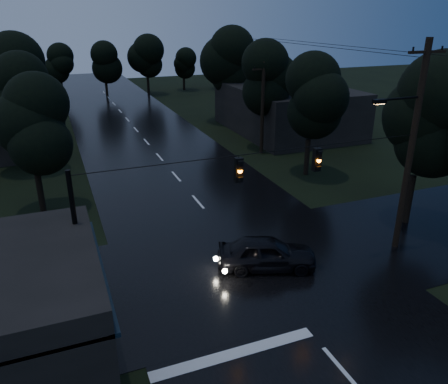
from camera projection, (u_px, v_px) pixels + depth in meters
main_road at (160, 157)px, 35.89m from camera, size 12.00×120.00×0.02m
cross_street at (252, 265)px, 20.38m from camera, size 60.00×9.00×0.02m
building_far_right at (287, 109)px, 43.29m from camera, size 10.00×14.00×4.40m
utility_pole_main at (410, 146)px, 20.07m from camera, size 3.50×0.30×10.00m
utility_pole_far at (263, 107)px, 35.54m from camera, size 2.00×0.30×7.50m
anchor_pole_left at (79, 248)px, 15.83m from camera, size 0.18×0.18×6.00m
span_signals at (278, 164)px, 17.73m from camera, size 15.00×0.37×1.12m
tree_corner_near at (423, 117)px, 22.40m from camera, size 4.48×4.48×9.44m
tree_left_a at (29, 125)px, 23.96m from camera, size 3.92×3.92×8.26m
tree_left_b at (21, 96)px, 30.50m from camera, size 4.20×4.20×8.85m
tree_left_c at (16, 74)px, 38.77m from camera, size 4.48×4.48×9.44m
tree_right_a at (311, 97)px, 29.96m from camera, size 4.20×4.20×8.85m
tree_right_b at (267, 77)px, 36.91m from camera, size 4.48×4.48×9.44m
tree_right_c at (229, 61)px, 45.59m from camera, size 4.76×4.76×10.03m
car at (267, 253)px, 19.93m from camera, size 4.84×3.23×1.53m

